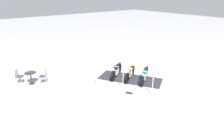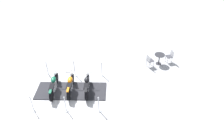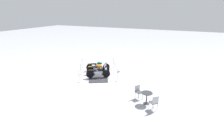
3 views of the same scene
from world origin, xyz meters
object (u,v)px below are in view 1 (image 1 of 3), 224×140
Objects in this scene: stanchion_right_rear at (152,89)px; stanchion_right_front at (96,80)px; motorcycle_forest at (145,75)px; info_placard at (129,93)px; stanchion_left_front at (114,63)px; cafe_table at (31,75)px; stanchion_left_rear at (160,70)px; cafe_chair_across_table at (44,75)px; cafe_chair_near_table at (18,75)px; motorcycle_copper at (130,72)px; stanchion_right_mid at (123,84)px; motorcycle_black at (116,70)px; stanchion_left_mid at (136,67)px.

stanchion_right_rear is 3.54m from stanchion_right_front.
motorcycle_forest is 2.02m from info_placard.
stanchion_left_front is 1.34× the size of cafe_table.
stanchion_left_rear is 1.11× the size of cafe_chair_across_table.
stanchion_left_front reaches higher than cafe_chair_near_table.
stanchion_left_front is at bearing -56.87° from info_placard.
motorcycle_copper is 1.80× the size of stanchion_left_front.
cafe_table is at bearing -45.99° from stanchion_right_mid.
motorcycle_black is 0.99× the size of motorcycle_copper.
cafe_chair_across_table is at bearing -69.54° from motorcycle_forest.
motorcycle_forest is (-0.98, 1.70, -0.01)m from motorcycle_black.
motorcycle_black is at bearing -29.86° from stanchion_left_rear.
cafe_chair_near_table is (6.48, -1.70, 0.18)m from stanchion_left_front.
motorcycle_black is 1.75× the size of stanchion_right_front.
motorcycle_forest is 1.89× the size of stanchion_right_front.
cafe_chair_near_table reaches higher than cafe_chair_across_table.
cafe_chair_near_table is (7.37, -3.23, 0.21)m from stanchion_left_mid.
motorcycle_forest reaches higher than info_placard.
info_placard is 6.32m from cafe_table.
stanchion_left_mid reaches higher than info_placard.
stanchion_left_rear is 1.08× the size of cafe_chair_near_table.
stanchion_left_mid reaches higher than cafe_chair_across_table.
stanchion_left_rear is (-3.59, -0.04, -0.05)m from stanchion_right_mid.
stanchion_right_rear is 1.34× the size of cafe_table.
stanchion_left_mid is at bearing -59.85° from stanchion_left_rear.
stanchion_left_mid is at bearing 20.38° from cafe_chair_near_table.
stanchion_left_rear is 1.33× the size of cafe_table.
motorcycle_black is 1.78m from stanchion_left_front.
stanchion_right_front is 1.36× the size of cafe_table.
info_placard is 7.14m from cafe_chair_near_table.
cafe_chair_across_table is at bearing -63.74° from motorcycle_copper.
stanchion_right_rear is at bearing 24.36° from motorcycle_forest.
stanchion_right_rear reaches higher than stanchion_left_mid.
stanchion_left_rear reaches higher than cafe_chair_near_table.
stanchion_left_front is 3.59m from stanchion_right_mid.
stanchion_left_mid is (-1.38, -0.80, -0.18)m from motorcycle_copper.
cafe_chair_near_table is at bearing -65.12° from motorcycle_copper.
motorcycle_forest is 1.73× the size of stanchion_right_mid.
stanchion_left_front is (-0.49, -2.33, -0.16)m from motorcycle_copper.
cafe_chair_near_table is (4.60, -5.44, 0.50)m from info_placard.
stanchion_right_rear reaches higher than motorcycle_forest.
stanchion_right_front is at bearing -29.36° from motorcycle_black.
stanchion_left_rear is 2.21× the size of info_placard.
stanchion_left_front is 4.20m from info_placard.
motorcycle_black is at bearing -93.02° from motorcycle_forest.
stanchion_right_rear is at bearing 48.14° from motorcycle_copper.
stanchion_right_mid is 5.87m from cafe_table.
stanchion_left_front is 5.25m from cafe_chair_across_table.
motorcycle_black reaches higher than info_placard.
motorcycle_forest is at bearing 88.99° from motorcycle_copper.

